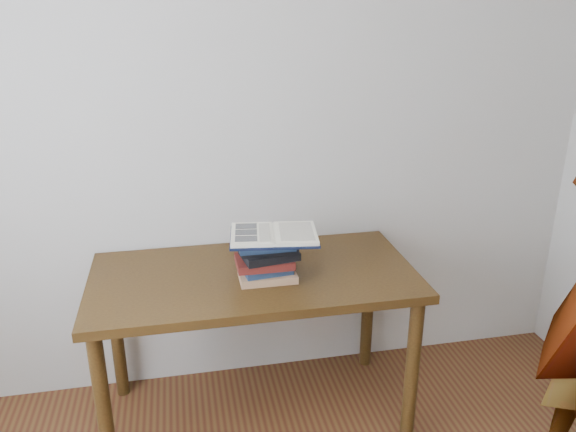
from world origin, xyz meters
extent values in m
cube|color=beige|center=(0.00, 1.75, 1.30)|extent=(3.50, 0.04, 2.60)
cube|color=#422C10|center=(0.04, 1.38, 0.72)|extent=(1.38, 0.69, 0.04)
cylinder|color=#422C10|center=(-0.60, 1.09, 0.35)|extent=(0.06, 0.06, 0.70)
cylinder|color=#422C10|center=(0.67, 1.09, 0.35)|extent=(0.06, 0.06, 0.70)
cylinder|color=#422C10|center=(-0.60, 1.67, 0.35)|extent=(0.06, 0.06, 0.70)
cylinder|color=#422C10|center=(0.67, 1.67, 0.35)|extent=(0.06, 0.06, 0.70)
cube|color=#9F7652|center=(0.08, 1.31, 0.76)|extent=(0.24, 0.15, 0.03)
cube|color=navy|center=(0.08, 1.32, 0.79)|extent=(0.21, 0.16, 0.03)
cube|color=maroon|center=(0.07, 1.32, 0.82)|extent=(0.23, 0.16, 0.03)
cube|color=black|center=(0.09, 1.32, 0.85)|extent=(0.24, 0.20, 0.03)
cube|color=black|center=(0.09, 1.32, 0.88)|extent=(0.24, 0.15, 0.03)
cube|color=navy|center=(0.08, 1.31, 0.91)|extent=(0.23, 0.18, 0.03)
cube|color=black|center=(0.11, 1.30, 0.94)|extent=(0.38, 0.29, 0.01)
cube|color=beige|center=(0.02, 1.31, 0.95)|extent=(0.20, 0.25, 0.02)
cube|color=beige|center=(0.20, 1.29, 0.95)|extent=(0.20, 0.25, 0.02)
cylinder|color=beige|center=(0.11, 1.30, 0.95)|extent=(0.04, 0.23, 0.01)
cube|color=black|center=(0.01, 1.38, 0.96)|extent=(0.09, 0.07, 0.00)
cube|color=black|center=(0.00, 1.32, 0.96)|extent=(0.09, 0.07, 0.00)
cube|color=black|center=(-0.01, 1.25, 0.96)|extent=(0.09, 0.07, 0.00)
cube|color=silver|center=(0.07, 1.31, 0.96)|extent=(0.07, 0.20, 0.00)
cube|color=silver|center=(0.20, 1.29, 0.96)|extent=(0.16, 0.21, 0.00)
camera|label=1|loc=(-0.25, -0.77, 1.81)|focal=35.00mm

